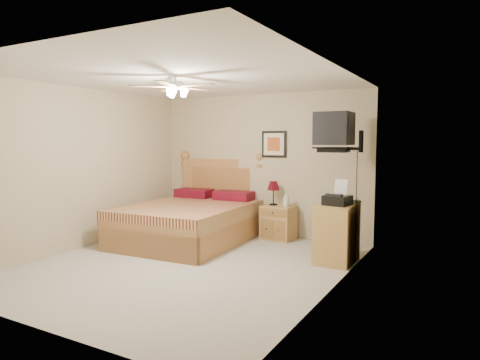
% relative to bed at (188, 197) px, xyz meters
% --- Properties ---
extents(floor, '(4.50, 4.50, 0.00)m').
position_rel_bed_xyz_m(floor, '(0.78, -1.12, -0.74)').
color(floor, '#A6A196').
rests_on(floor, ground).
extents(ceiling, '(4.00, 4.50, 0.04)m').
position_rel_bed_xyz_m(ceiling, '(0.78, -1.12, 1.76)').
color(ceiling, white).
rests_on(ceiling, ground).
extents(wall_back, '(4.00, 0.04, 2.50)m').
position_rel_bed_xyz_m(wall_back, '(0.78, 1.13, 0.51)').
color(wall_back, tan).
rests_on(wall_back, ground).
extents(wall_front, '(4.00, 0.04, 2.50)m').
position_rel_bed_xyz_m(wall_front, '(0.78, -3.37, 0.51)').
color(wall_front, tan).
rests_on(wall_front, ground).
extents(wall_left, '(0.04, 4.50, 2.50)m').
position_rel_bed_xyz_m(wall_left, '(-1.22, -1.12, 0.51)').
color(wall_left, tan).
rests_on(wall_left, ground).
extents(wall_right, '(0.04, 4.50, 2.50)m').
position_rel_bed_xyz_m(wall_right, '(2.78, -1.12, 0.51)').
color(wall_right, tan).
rests_on(wall_right, ground).
extents(bed, '(1.87, 2.39, 1.49)m').
position_rel_bed_xyz_m(bed, '(0.00, 0.00, 0.00)').
color(bed, '#A27342').
rests_on(bed, ground).
extents(nightstand, '(0.56, 0.44, 0.58)m').
position_rel_bed_xyz_m(nightstand, '(1.24, 0.88, -0.46)').
color(nightstand, '#9F723A').
rests_on(nightstand, ground).
extents(table_lamp, '(0.26, 0.26, 0.41)m').
position_rel_bed_xyz_m(table_lamp, '(1.12, 0.93, 0.04)').
color(table_lamp, '#540915').
rests_on(table_lamp, nightstand).
extents(lotion_bottle, '(0.12, 0.12, 0.26)m').
position_rel_bed_xyz_m(lotion_bottle, '(1.38, 0.87, -0.04)').
color(lotion_bottle, silver).
rests_on(lotion_bottle, nightstand).
extents(framed_picture, '(0.46, 0.04, 0.46)m').
position_rel_bed_xyz_m(framed_picture, '(1.05, 1.11, 0.88)').
color(framed_picture, black).
rests_on(framed_picture, wall_back).
extents(dresser, '(0.48, 0.69, 0.81)m').
position_rel_bed_xyz_m(dresser, '(2.51, 0.01, -0.34)').
color(dresser, '#A37B3C').
rests_on(dresser, ground).
extents(fax_machine, '(0.38, 0.39, 0.35)m').
position_rel_bed_xyz_m(fax_machine, '(2.52, -0.06, 0.24)').
color(fax_machine, black).
rests_on(fax_machine, dresser).
extents(magazine_lower, '(0.32, 0.36, 0.03)m').
position_rel_bed_xyz_m(magazine_lower, '(2.51, 0.25, 0.08)').
color(magazine_lower, '#B2A58D').
rests_on(magazine_lower, dresser).
extents(magazine_upper, '(0.31, 0.33, 0.02)m').
position_rel_bed_xyz_m(magazine_upper, '(2.54, 0.24, 0.10)').
color(magazine_upper, gray).
rests_on(magazine_upper, magazine_lower).
extents(wall_tv, '(0.56, 0.46, 0.58)m').
position_rel_bed_xyz_m(wall_tv, '(2.53, 0.22, 1.07)').
color(wall_tv, black).
rests_on(wall_tv, wall_right).
extents(ceiling_fan, '(1.14, 1.14, 0.28)m').
position_rel_bed_xyz_m(ceiling_fan, '(0.78, -1.32, 1.62)').
color(ceiling_fan, white).
rests_on(ceiling_fan, ceiling).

